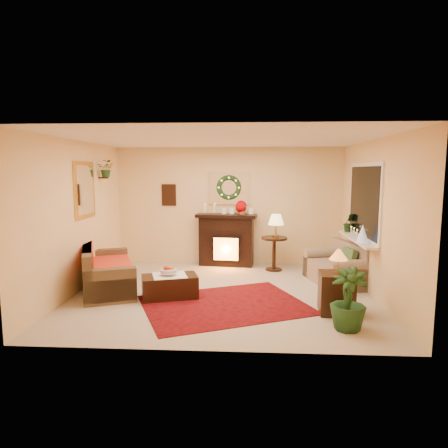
# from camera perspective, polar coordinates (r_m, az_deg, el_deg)

# --- Properties ---
(floor) EXTENTS (5.00, 5.00, 0.00)m
(floor) POSITION_cam_1_polar(r_m,az_deg,el_deg) (6.97, -0.17, -9.79)
(floor) COLOR beige
(floor) RESTS_ON ground
(ceiling) EXTENTS (5.00, 5.00, 0.00)m
(ceiling) POSITION_cam_1_polar(r_m,az_deg,el_deg) (6.68, -0.18, 12.03)
(ceiling) COLOR white
(ceiling) RESTS_ON ground
(wall_back) EXTENTS (5.00, 5.00, 0.00)m
(wall_back) POSITION_cam_1_polar(r_m,az_deg,el_deg) (8.94, 0.71, 2.56)
(wall_back) COLOR #EFD88C
(wall_back) RESTS_ON ground
(wall_front) EXTENTS (5.00, 5.00, 0.00)m
(wall_front) POSITION_cam_1_polar(r_m,az_deg,el_deg) (4.48, -1.94, -2.47)
(wall_front) COLOR #EFD88C
(wall_front) RESTS_ON ground
(wall_left) EXTENTS (4.50, 4.50, 0.00)m
(wall_left) POSITION_cam_1_polar(r_m,az_deg,el_deg) (7.29, -20.18, 0.96)
(wall_left) COLOR #EFD88C
(wall_left) RESTS_ON ground
(wall_right) EXTENTS (4.50, 4.50, 0.00)m
(wall_right) POSITION_cam_1_polar(r_m,az_deg,el_deg) (7.01, 20.69, 0.68)
(wall_right) COLOR #EFD88C
(wall_right) RESTS_ON ground
(area_rug) EXTENTS (2.97, 2.65, 0.01)m
(area_rug) POSITION_cam_1_polar(r_m,az_deg,el_deg) (6.36, 0.08, -11.46)
(area_rug) COLOR #561508
(area_rug) RESTS_ON floor
(sofa) EXTENTS (1.43, 2.01, 0.79)m
(sofa) POSITION_cam_1_polar(r_m,az_deg,el_deg) (7.36, -16.26, -5.70)
(sofa) COLOR #3A2014
(sofa) RESTS_ON floor
(red_throw) EXTENTS (0.74, 1.20, 0.02)m
(red_throw) POSITION_cam_1_polar(r_m,az_deg,el_deg) (7.48, -16.08, -5.29)
(red_throw) COLOR red
(red_throw) RESTS_ON sofa
(fireplace) EXTENTS (1.21, 0.51, 1.07)m
(fireplace) POSITION_cam_1_polar(r_m,az_deg,el_deg) (8.83, 0.35, -2.42)
(fireplace) COLOR black
(fireplace) RESTS_ON floor
(poinsettia) EXTENTS (0.24, 0.24, 0.24)m
(poinsettia) POSITION_cam_1_polar(r_m,az_deg,el_deg) (8.71, 2.43, 2.42)
(poinsettia) COLOR #BB0003
(poinsettia) RESTS_ON fireplace
(mantel_candle_a) EXTENTS (0.06, 0.06, 0.18)m
(mantel_candle_a) POSITION_cam_1_polar(r_m,az_deg,el_deg) (8.75, -2.73, 2.18)
(mantel_candle_a) COLOR silver
(mantel_candle_a) RESTS_ON fireplace
(mantel_candle_b) EXTENTS (0.05, 0.05, 0.16)m
(mantel_candle_b) POSITION_cam_1_polar(r_m,az_deg,el_deg) (8.74, -1.40, 2.18)
(mantel_candle_b) COLOR white
(mantel_candle_b) RESTS_ON fireplace
(mantel_mirror) EXTENTS (0.92, 0.02, 0.72)m
(mantel_mirror) POSITION_cam_1_polar(r_m,az_deg,el_deg) (8.89, 0.71, 5.11)
(mantel_mirror) COLOR white
(mantel_mirror) RESTS_ON wall_back
(wreath) EXTENTS (0.55, 0.11, 0.55)m
(wreath) POSITION_cam_1_polar(r_m,az_deg,el_deg) (8.85, 0.70, 5.23)
(wreath) COLOR #194719
(wreath) RESTS_ON wall_back
(wall_art) EXTENTS (0.32, 0.03, 0.48)m
(wall_art) POSITION_cam_1_polar(r_m,az_deg,el_deg) (9.06, -7.87, 4.14)
(wall_art) COLOR #381E11
(wall_art) RESTS_ON wall_back
(gold_mirror) EXTENTS (0.03, 0.84, 1.00)m
(gold_mirror) POSITION_cam_1_polar(r_m,az_deg,el_deg) (7.53, -19.29, 4.63)
(gold_mirror) COLOR gold
(gold_mirror) RESTS_ON wall_left
(hanging_plant) EXTENTS (0.33, 0.28, 0.36)m
(hanging_plant) POSITION_cam_1_polar(r_m,az_deg,el_deg) (8.17, -16.42, 6.49)
(hanging_plant) COLOR #194719
(hanging_plant) RESTS_ON wall_left
(loveseat) EXTENTS (1.06, 1.45, 0.75)m
(loveseat) POSITION_cam_1_polar(r_m,az_deg,el_deg) (7.73, 15.66, -5.12)
(loveseat) COLOR gray
(loveseat) RESTS_ON floor
(window_frame) EXTENTS (0.03, 1.86, 1.36)m
(window_frame) POSITION_cam_1_polar(r_m,az_deg,el_deg) (7.51, 19.42, 3.08)
(window_frame) COLOR white
(window_frame) RESTS_ON wall_right
(window_glass) EXTENTS (0.02, 1.70, 1.22)m
(window_glass) POSITION_cam_1_polar(r_m,az_deg,el_deg) (7.50, 19.31, 3.09)
(window_glass) COLOR black
(window_glass) RESTS_ON wall_right
(window_sill) EXTENTS (0.22, 1.86, 0.04)m
(window_sill) POSITION_cam_1_polar(r_m,az_deg,el_deg) (7.56, 18.43, -2.04)
(window_sill) COLOR white
(window_sill) RESTS_ON wall_right
(mini_tree) EXTENTS (0.20, 0.20, 0.31)m
(mini_tree) POSITION_cam_1_polar(r_m,az_deg,el_deg) (7.07, 19.19, -1.32)
(mini_tree) COLOR silver
(mini_tree) RESTS_ON window_sill
(sill_plant) EXTENTS (0.27, 0.21, 0.49)m
(sill_plant) POSITION_cam_1_polar(r_m,az_deg,el_deg) (8.19, 17.41, 0.23)
(sill_plant) COLOR #1F5419
(sill_plant) RESTS_ON window_sill
(side_table_round) EXTENTS (0.66, 0.66, 0.71)m
(side_table_round) POSITION_cam_1_polar(r_m,az_deg,el_deg) (8.49, 7.15, -4.43)
(side_table_round) COLOR black
(side_table_round) RESTS_ON floor
(lamp_cream) EXTENTS (0.33, 0.33, 0.50)m
(lamp_cream) POSITION_cam_1_polar(r_m,az_deg,el_deg) (8.38, 7.43, -0.73)
(lamp_cream) COLOR #EAD480
(lamp_cream) RESTS_ON side_table_round
(end_table_square) EXTENTS (0.52, 0.52, 0.60)m
(end_table_square) POSITION_cam_1_polar(r_m,az_deg,el_deg) (6.19, 15.73, -9.73)
(end_table_square) COLOR black
(end_table_square) RESTS_ON floor
(lamp_tiffany) EXTENTS (0.27, 0.27, 0.40)m
(lamp_tiffany) POSITION_cam_1_polar(r_m,az_deg,el_deg) (6.10, 16.01, -5.38)
(lamp_tiffany) COLOR orange
(lamp_tiffany) RESTS_ON end_table_square
(coffee_table) EXTENTS (1.00, 0.74, 0.37)m
(coffee_table) POSITION_cam_1_polar(r_m,az_deg,el_deg) (6.71, -7.76, -8.68)
(coffee_table) COLOR #39130C
(coffee_table) RESTS_ON floor
(fruit_bowl) EXTENTS (0.27, 0.27, 0.06)m
(fruit_bowl) POSITION_cam_1_polar(r_m,az_deg,el_deg) (6.64, -7.92, -6.71)
(fruit_bowl) COLOR silver
(fruit_bowl) RESTS_ON coffee_table
(floor_palm) EXTENTS (1.61, 1.61, 2.48)m
(floor_palm) POSITION_cam_1_polar(r_m,az_deg,el_deg) (5.54, 17.34, -9.89)
(floor_palm) COLOR #143D13
(floor_palm) RESTS_ON floor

